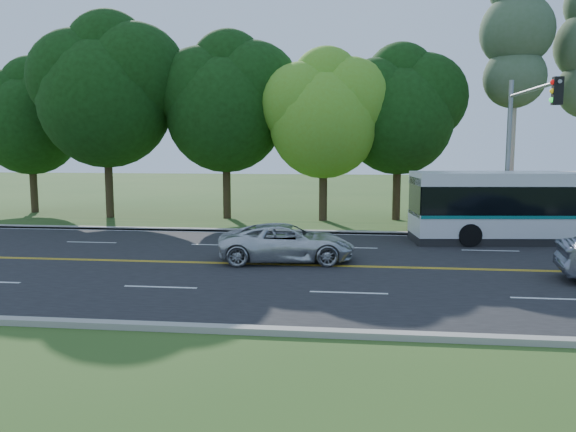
# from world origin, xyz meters

# --- Properties ---
(ground) EXTENTS (120.00, 120.00, 0.00)m
(ground) POSITION_xyz_m (0.00, 0.00, 0.00)
(ground) COLOR #294C19
(ground) RESTS_ON ground
(road) EXTENTS (60.00, 14.00, 0.02)m
(road) POSITION_xyz_m (0.00, 0.00, 0.01)
(road) COLOR black
(road) RESTS_ON ground
(curb_north) EXTENTS (60.00, 0.30, 0.15)m
(curb_north) POSITION_xyz_m (0.00, 7.15, 0.07)
(curb_north) COLOR gray
(curb_north) RESTS_ON ground
(curb_south) EXTENTS (60.00, 0.30, 0.15)m
(curb_south) POSITION_xyz_m (0.00, -7.15, 0.07)
(curb_south) COLOR gray
(curb_south) RESTS_ON ground
(grass_verge) EXTENTS (60.00, 4.00, 0.10)m
(grass_verge) POSITION_xyz_m (0.00, 9.00, 0.05)
(grass_verge) COLOR #294C19
(grass_verge) RESTS_ON ground
(lane_markings) EXTENTS (57.60, 13.82, 0.00)m
(lane_markings) POSITION_xyz_m (-0.09, 0.00, 0.02)
(lane_markings) COLOR gold
(lane_markings) RESTS_ON road
(tree_row) EXTENTS (44.70, 9.10, 13.84)m
(tree_row) POSITION_xyz_m (-5.15, 12.13, 6.73)
(tree_row) COLOR #302215
(tree_row) RESTS_ON ground
(bougainvillea_hedge) EXTENTS (9.50, 2.25, 1.50)m
(bougainvillea_hedge) POSITION_xyz_m (7.18, 8.15, 0.72)
(bougainvillea_hedge) COLOR maroon
(bougainvillea_hedge) RESTS_ON ground
(traffic_signal) EXTENTS (0.42, 6.10, 7.00)m
(traffic_signal) POSITION_xyz_m (6.49, 5.40, 4.67)
(traffic_signal) COLOR gray
(traffic_signal) RESTS_ON ground
(transit_bus) EXTENTS (11.63, 3.69, 2.99)m
(transit_bus) POSITION_xyz_m (7.86, 5.80, 1.50)
(transit_bus) COLOR silver
(transit_bus) RESTS_ON road
(suv) EXTENTS (5.06, 2.79, 1.34)m
(suv) POSITION_xyz_m (-2.74, 0.61, 0.69)
(suv) COLOR silver
(suv) RESTS_ON road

